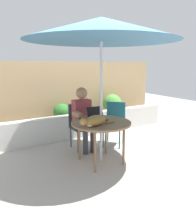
{
  "coord_description": "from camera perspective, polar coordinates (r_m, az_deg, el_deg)",
  "views": [
    {
      "loc": [
        -1.83,
        -2.99,
        1.67
      ],
      "look_at": [
        0.0,
        0.1,
        0.87
      ],
      "focal_mm": 34.82,
      "sensor_mm": 36.0,
      "label": 1
    }
  ],
  "objects": [
    {
      "name": "potted_plant_by_chair",
      "position": [
        5.42,
        -9.35,
        -1.11
      ],
      "size": [
        0.42,
        0.42,
        0.72
      ],
      "color": "#33383D",
      "rests_on": "ground"
    },
    {
      "name": "chair_occupied",
      "position": [
        4.37,
        -4.76,
        -2.68
      ],
      "size": [
        0.4,
        0.4,
        0.89
      ],
      "color": "#33383F",
      "rests_on": "ground"
    },
    {
      "name": "cat",
      "position": [
        3.37,
        -1.02,
        -2.36
      ],
      "size": [
        0.65,
        0.24,
        0.17
      ],
      "color": "olive",
      "rests_on": "patio_table"
    },
    {
      "name": "fence_back",
      "position": [
        5.58,
        -11.17,
        4.0
      ],
      "size": [
        5.98,
        0.08,
        1.73
      ],
      "primitive_type": "cube",
      "color": "tan",
      "rests_on": "ground"
    },
    {
      "name": "laptop",
      "position": [
        3.78,
        -0.44,
        -1.03
      ],
      "size": [
        0.31,
        0.27,
        0.21
      ],
      "color": "black",
      "rests_on": "patio_table"
    },
    {
      "name": "ground_plane",
      "position": [
        3.88,
        0.77,
        -12.89
      ],
      "size": [
        14.0,
        14.0,
        0.0
      ],
      "primitive_type": "plane",
      "color": "#ADA399"
    },
    {
      "name": "chair_empty",
      "position": [
        4.56,
        4.41,
        -2.05
      ],
      "size": [
        0.56,
        0.56,
        0.89
      ],
      "color": "#1E606B",
      "rests_on": "ground"
    },
    {
      "name": "patio_umbrella",
      "position": [
        3.55,
        0.88,
        20.87
      ],
      "size": [
        2.38,
        2.38,
        2.36
      ],
      "color": "#B7B7BC",
      "rests_on": "ground"
    },
    {
      "name": "planter_wall_low",
      "position": [
        4.96,
        -7.72,
        -3.93
      ],
      "size": [
        5.38,
        0.2,
        0.54
      ],
      "primitive_type": "cube",
      "color": "beige",
      "rests_on": "ground"
    },
    {
      "name": "person_seated",
      "position": [
        4.19,
        -3.85,
        -0.93
      ],
      "size": [
        0.48,
        0.48,
        1.23
      ],
      "color": "maroon",
      "rests_on": "ground"
    },
    {
      "name": "potted_plant_near_fence",
      "position": [
        5.96,
        3.8,
        0.98
      ],
      "size": [
        0.51,
        0.51,
        0.86
      ],
      "color": "#9E5138",
      "rests_on": "ground"
    },
    {
      "name": "patio_table",
      "position": [
        3.65,
        0.8,
        -3.52
      ],
      "size": [
        1.0,
        1.0,
        0.72
      ],
      "color": "brown",
      "rests_on": "ground"
    }
  ]
}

